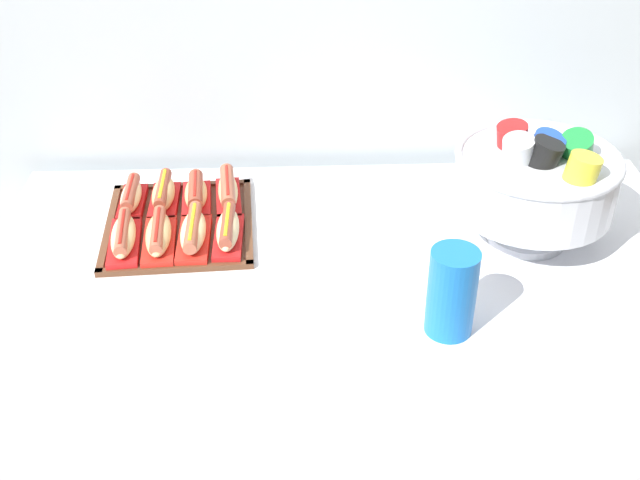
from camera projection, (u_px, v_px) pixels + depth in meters
The scene contains 12 objects.
buffet_table at pixel (343, 376), 1.94m from camera, with size 1.54×0.79×0.76m.
serving_tray at pixel (179, 225), 1.83m from camera, with size 0.35×0.38×0.01m.
hot_dog_0 at pixel (124, 237), 1.74m from camera, with size 0.08×0.19×0.06m.
hot_dog_1 at pixel (159, 236), 1.74m from camera, with size 0.08×0.19×0.06m.
hot_dog_2 at pixel (193, 233), 1.75m from camera, with size 0.07×0.18×0.06m.
hot_dog_3 at pixel (228, 231), 1.75m from camera, with size 0.06×0.17×0.06m.
hot_dog_4 at pixel (131, 198), 1.87m from camera, with size 0.06×0.16×0.06m.
hot_dog_5 at pixel (164, 195), 1.88m from camera, with size 0.07×0.16×0.06m.
hot_dog_6 at pixel (196, 195), 1.88m from camera, with size 0.08×0.16×0.06m.
hot_dog_7 at pixel (228, 192), 1.89m from camera, with size 0.07×0.18×0.06m.
punch_bowl at pixel (536, 179), 1.70m from camera, with size 0.35×0.35×0.27m.
cup_stack at pixel (452, 292), 1.48m from camera, with size 0.09×0.09×0.18m.
Camera 1 is at (-0.11, -1.42, 1.77)m, focal length 45.11 mm.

